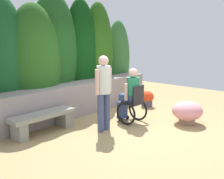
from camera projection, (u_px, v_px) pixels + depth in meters
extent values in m
plane|color=#A28A5A|center=(131.00, 129.00, 6.27)|extent=(11.44, 11.44, 0.00)
cube|color=gray|center=(76.00, 99.00, 7.38)|extent=(5.33, 0.60, 0.85)
ellipsoid|color=#164D22|center=(2.00, 61.00, 6.40)|extent=(1.31, 0.92, 3.02)
ellipsoid|color=#24561A|center=(35.00, 62.00, 6.86)|extent=(1.43, 1.00, 2.87)
ellipsoid|color=#1C4E1B|center=(54.00, 53.00, 7.51)|extent=(1.44, 1.01, 3.23)
ellipsoid|color=#0D3C10|center=(81.00, 54.00, 8.09)|extent=(1.10, 0.77, 3.13)
ellipsoid|color=#285B16|center=(98.00, 53.00, 8.54)|extent=(1.08, 0.75, 3.08)
ellipsoid|color=#356B32|center=(118.00, 59.00, 9.52)|extent=(0.97, 0.68, 2.59)
cube|color=gray|center=(19.00, 132.00, 5.57)|extent=(0.20, 0.37, 0.36)
cube|color=gray|center=(64.00, 119.00, 6.43)|extent=(0.20, 0.37, 0.36)
cube|color=gray|center=(43.00, 115.00, 5.96)|extent=(1.52, 0.43, 0.09)
cube|color=black|center=(132.00, 102.00, 6.65)|extent=(0.40, 0.40, 0.06)
cube|color=black|center=(138.00, 94.00, 6.49)|extent=(0.40, 0.04, 0.40)
cube|color=black|center=(122.00, 116.00, 6.93)|extent=(0.28, 0.12, 0.03)
torus|color=black|center=(126.00, 113.00, 6.52)|extent=(0.05, 0.56, 0.56)
torus|color=black|center=(138.00, 109.00, 6.87)|extent=(0.05, 0.56, 0.56)
cylinder|color=black|center=(120.00, 120.00, 6.80)|extent=(0.03, 0.10, 0.10)
cylinder|color=black|center=(127.00, 117.00, 7.00)|extent=(0.03, 0.10, 0.10)
cube|color=#354879|center=(129.00, 97.00, 6.69)|extent=(0.30, 0.40, 0.16)
cube|color=#354879|center=(122.00, 110.00, 6.89)|extent=(0.26, 0.14, 0.43)
cylinder|color=#27855B|center=(133.00, 88.00, 6.57)|extent=(0.30, 0.30, 0.50)
cylinder|color=beige|center=(126.00, 92.00, 6.48)|extent=(0.08, 0.08, 0.40)
cylinder|color=beige|center=(136.00, 90.00, 6.76)|extent=(0.08, 0.08, 0.40)
sphere|color=beige|center=(133.00, 73.00, 6.50)|extent=(0.22, 0.22, 0.22)
cylinder|color=#404B74|center=(101.00, 113.00, 6.03)|extent=(0.14, 0.14, 0.85)
cylinder|color=#404B74|center=(107.00, 111.00, 6.18)|extent=(0.14, 0.14, 0.85)
cylinder|color=silver|center=(104.00, 80.00, 5.96)|extent=(0.30, 0.30, 0.60)
cylinder|color=beige|center=(97.00, 82.00, 5.82)|extent=(0.09, 0.09, 0.54)
cylinder|color=beige|center=(110.00, 80.00, 6.12)|extent=(0.09, 0.09, 0.54)
sphere|color=beige|center=(103.00, 61.00, 5.88)|extent=(0.22, 0.22, 0.22)
cylinder|color=#937662|center=(187.00, 120.00, 6.66)|extent=(0.38, 0.38, 0.19)
ellipsoid|color=#2F642D|center=(187.00, 114.00, 6.63)|extent=(0.42, 0.42, 0.16)
ellipsoid|color=pink|center=(187.00, 111.00, 6.62)|extent=(0.73, 0.73, 0.46)
cylinder|color=#494258|center=(147.00, 103.00, 8.25)|extent=(0.32, 0.32, 0.20)
ellipsoid|color=#1D6B22|center=(147.00, 98.00, 8.22)|extent=(0.35, 0.35, 0.12)
ellipsoid|color=red|center=(147.00, 97.00, 8.21)|extent=(0.40, 0.40, 0.34)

